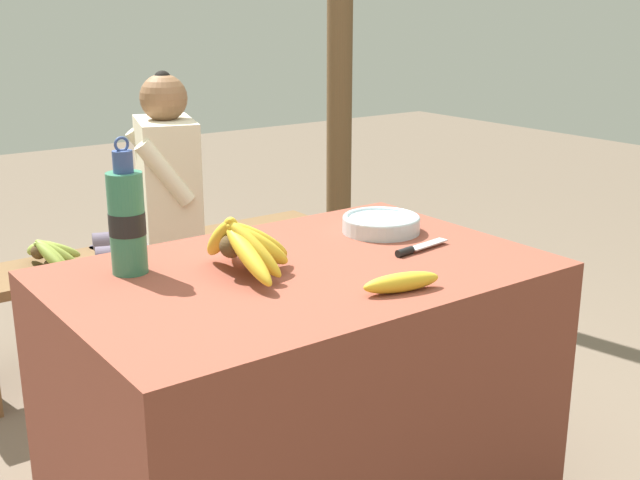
{
  "coord_description": "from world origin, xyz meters",
  "views": [
    {
      "loc": [
        -1.05,
        -1.52,
        1.34
      ],
      "look_at": [
        0.09,
        0.05,
        0.76
      ],
      "focal_mm": 45.0,
      "sensor_mm": 36.0,
      "label": 1
    }
  ],
  "objects_px": {
    "banana_bunch_green": "(49,251)",
    "knife": "(414,249)",
    "loose_banana_front": "(401,282)",
    "wooden_bench": "(153,267)",
    "water_bottle": "(127,220)",
    "support_post_far": "(340,44)",
    "seated_vendor": "(156,198)",
    "banana_bunch_ripe": "(244,243)",
    "serving_bowl": "(381,223)"
  },
  "relations": [
    {
      "from": "seated_vendor",
      "to": "loose_banana_front",
      "type": "bearing_deg",
      "value": 104.68
    },
    {
      "from": "loose_banana_front",
      "to": "wooden_bench",
      "type": "height_order",
      "value": "loose_banana_front"
    },
    {
      "from": "water_bottle",
      "to": "banana_bunch_green",
      "type": "bearing_deg",
      "value": 83.82
    },
    {
      "from": "seated_vendor",
      "to": "banana_bunch_green",
      "type": "height_order",
      "value": "seated_vendor"
    },
    {
      "from": "water_bottle",
      "to": "knife",
      "type": "xyz_separation_m",
      "value": [
        0.66,
        -0.28,
        -0.12
      ]
    },
    {
      "from": "banana_bunch_green",
      "to": "seated_vendor",
      "type": "bearing_deg",
      "value": -2.35
    },
    {
      "from": "loose_banana_front",
      "to": "wooden_bench",
      "type": "distance_m",
      "value": 1.52
    },
    {
      "from": "banana_bunch_ripe",
      "to": "loose_banana_front",
      "type": "height_order",
      "value": "banana_bunch_ripe"
    },
    {
      "from": "banana_bunch_green",
      "to": "knife",
      "type": "bearing_deg",
      "value": -66.68
    },
    {
      "from": "banana_bunch_ripe",
      "to": "wooden_bench",
      "type": "height_order",
      "value": "banana_bunch_ripe"
    },
    {
      "from": "wooden_bench",
      "to": "support_post_far",
      "type": "height_order",
      "value": "support_post_far"
    },
    {
      "from": "wooden_bench",
      "to": "loose_banana_front",
      "type": "bearing_deg",
      "value": -92.21
    },
    {
      "from": "water_bottle",
      "to": "banana_bunch_green",
      "type": "xyz_separation_m",
      "value": [
        0.11,
        0.99,
        -0.35
      ]
    },
    {
      "from": "wooden_bench",
      "to": "banana_bunch_ripe",
      "type": "bearing_deg",
      "value": -103.28
    },
    {
      "from": "serving_bowl",
      "to": "seated_vendor",
      "type": "relative_size",
      "value": 0.2
    },
    {
      "from": "banana_bunch_ripe",
      "to": "water_bottle",
      "type": "xyz_separation_m",
      "value": [
        -0.22,
        0.16,
        0.05
      ]
    },
    {
      "from": "banana_bunch_green",
      "to": "support_post_far",
      "type": "height_order",
      "value": "support_post_far"
    },
    {
      "from": "loose_banana_front",
      "to": "wooden_bench",
      "type": "bearing_deg",
      "value": 87.79
    },
    {
      "from": "water_bottle",
      "to": "banana_bunch_green",
      "type": "height_order",
      "value": "water_bottle"
    },
    {
      "from": "seated_vendor",
      "to": "wooden_bench",
      "type": "bearing_deg",
      "value": -18.88
    },
    {
      "from": "knife",
      "to": "seated_vendor",
      "type": "height_order",
      "value": "seated_vendor"
    },
    {
      "from": "banana_bunch_green",
      "to": "support_post_far",
      "type": "bearing_deg",
      "value": 15.07
    },
    {
      "from": "loose_banana_front",
      "to": "seated_vendor",
      "type": "height_order",
      "value": "seated_vendor"
    },
    {
      "from": "knife",
      "to": "banana_bunch_green",
      "type": "relative_size",
      "value": 0.69
    },
    {
      "from": "seated_vendor",
      "to": "knife",
      "type": "bearing_deg",
      "value": 114.26
    },
    {
      "from": "banana_bunch_ripe",
      "to": "knife",
      "type": "xyz_separation_m",
      "value": [
        0.44,
        -0.12,
        -0.07
      ]
    },
    {
      "from": "knife",
      "to": "support_post_far",
      "type": "relative_size",
      "value": 0.08
    },
    {
      "from": "seated_vendor",
      "to": "water_bottle",
      "type": "bearing_deg",
      "value": 79.99
    },
    {
      "from": "seated_vendor",
      "to": "support_post_far",
      "type": "height_order",
      "value": "support_post_far"
    },
    {
      "from": "knife",
      "to": "support_post_far",
      "type": "height_order",
      "value": "support_post_far"
    },
    {
      "from": "loose_banana_front",
      "to": "wooden_bench",
      "type": "relative_size",
      "value": 0.13
    },
    {
      "from": "knife",
      "to": "support_post_far",
      "type": "distance_m",
      "value": 2.05
    },
    {
      "from": "seated_vendor",
      "to": "support_post_far",
      "type": "xyz_separation_m",
      "value": [
        1.2,
        0.45,
        0.5
      ]
    },
    {
      "from": "banana_bunch_ripe",
      "to": "banana_bunch_green",
      "type": "relative_size",
      "value": 1.23
    },
    {
      "from": "banana_bunch_ripe",
      "to": "serving_bowl",
      "type": "height_order",
      "value": "banana_bunch_ripe"
    },
    {
      "from": "loose_banana_front",
      "to": "wooden_bench",
      "type": "xyz_separation_m",
      "value": [
        0.06,
        1.47,
        -0.37
      ]
    },
    {
      "from": "serving_bowl",
      "to": "support_post_far",
      "type": "distance_m",
      "value": 1.86
    },
    {
      "from": "wooden_bench",
      "to": "seated_vendor",
      "type": "relative_size",
      "value": 1.38
    },
    {
      "from": "knife",
      "to": "banana_bunch_green",
      "type": "distance_m",
      "value": 1.4
    },
    {
      "from": "loose_banana_front",
      "to": "banana_bunch_green",
      "type": "bearing_deg",
      "value": 102.54
    },
    {
      "from": "water_bottle",
      "to": "support_post_far",
      "type": "bearing_deg",
      "value": 39.67
    },
    {
      "from": "water_bottle",
      "to": "loose_banana_front",
      "type": "distance_m",
      "value": 0.66
    },
    {
      "from": "serving_bowl",
      "to": "banana_bunch_green",
      "type": "bearing_deg",
      "value": 119.28
    },
    {
      "from": "knife",
      "to": "banana_bunch_green",
      "type": "height_order",
      "value": "knife"
    },
    {
      "from": "loose_banana_front",
      "to": "seated_vendor",
      "type": "relative_size",
      "value": 0.18
    },
    {
      "from": "seated_vendor",
      "to": "banana_bunch_green",
      "type": "xyz_separation_m",
      "value": [
        -0.41,
        0.02,
        -0.14
      ]
    },
    {
      "from": "water_bottle",
      "to": "loose_banana_front",
      "type": "height_order",
      "value": "water_bottle"
    },
    {
      "from": "banana_bunch_green",
      "to": "support_post_far",
      "type": "relative_size",
      "value": 0.12
    },
    {
      "from": "water_bottle",
      "to": "seated_vendor",
      "type": "height_order",
      "value": "seated_vendor"
    },
    {
      "from": "banana_bunch_ripe",
      "to": "knife",
      "type": "distance_m",
      "value": 0.46
    }
  ]
}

